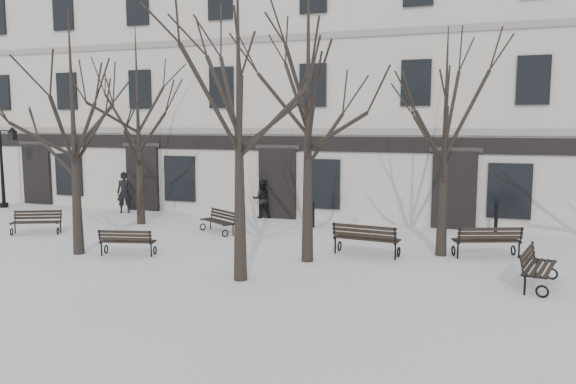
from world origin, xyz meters
The scene contains 18 objects.
ground centered at (0.00, 0.00, 0.00)m, with size 100.00×100.00×0.00m, color white.
building centered at (0.00, 12.96, 5.52)m, with size 40.40×10.20×11.40m.
tree_0 centered at (-6.88, -0.07, 4.51)m, with size 5.05×5.05×7.21m.
tree_1 centered at (-1.10, -1.03, 5.09)m, with size 5.70×5.70×8.14m.
tree_2 centered at (-0.11, 1.38, 5.54)m, with size 6.20×6.20×8.86m.
tree_4 centered at (-8.07, 4.91, 4.73)m, with size 5.30×5.30×7.57m.
tree_5 centered at (3.42, 3.39, 4.15)m, with size 4.65×4.65×6.65m.
bench_0 centered at (-10.39, 1.94, 0.45)m, with size 1.72×1.24×0.83m.
bench_1 centered at (-5.36, 0.23, 0.44)m, with size 1.69×0.95×0.81m.
bench_2 centered at (1.32, 2.59, 0.53)m, with size 2.00×0.89×0.98m.
bench_3 centered at (-4.38, 4.30, 0.45)m, with size 1.67×1.35×0.82m.
bench_4 centered at (4.71, 3.57, 0.52)m, with size 1.99×1.32×0.96m.
bench_5 centered at (5.84, 0.84, 0.51)m, with size 1.03×1.93×0.93m.
lamp_post centered at (-16.39, 6.46, 2.16)m, with size 1.17×0.43×3.74m.
bollard_a centered at (-1.49, 6.44, 0.52)m, with size 0.13×0.13×0.98m.
bollard_b centered at (4.98, 7.30, 0.64)m, with size 0.15×0.15×1.19m.
pedestrian_a centered at (-10.31, 7.00, 0.00)m, with size 0.66×0.43×1.81m, color black.
pedestrian_b centered at (-4.14, 7.79, 0.00)m, with size 0.77×0.60×1.59m, color black.
Camera 1 is at (4.64, -13.53, 3.90)m, focal length 35.00 mm.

